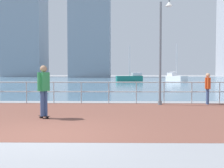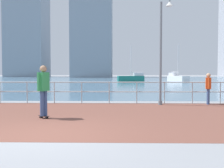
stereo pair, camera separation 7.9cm
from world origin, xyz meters
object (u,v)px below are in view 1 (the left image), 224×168
Objects in this scene: sailboat_white at (176,78)px; sailboat_blue at (130,78)px; skateboarder at (44,86)px; lamppost at (163,41)px; bystander at (208,86)px.

sailboat_white reaches higher than sailboat_blue.
sailboat_white is 7.76m from sailboat_blue.
sailboat_blue is at bearing 82.50° from skateboarder.
lamppost is at bearing 39.04° from skateboarder.
skateboarder is (-4.67, -3.79, -1.96)m from lamppost.
lamppost is 33.54m from sailboat_blue.
lamppost is at bearing -90.40° from sailboat_blue.
sailboat_blue is at bearing 174.73° from sailboat_white.
lamppost is 0.85× the size of sailboat_white.
lamppost is at bearing -170.59° from bystander.
bystander is 32.85m from sailboat_white.
sailboat_blue reaches higher than lamppost.
lamppost reaches higher than bystander.
bystander is at bearing 30.91° from skateboarder.
skateboarder is 8.11m from bystander.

